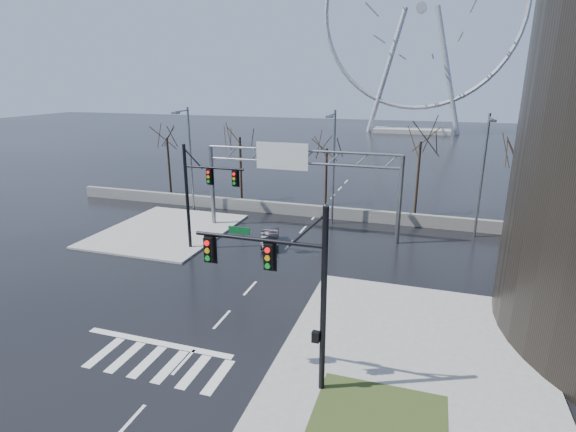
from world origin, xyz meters
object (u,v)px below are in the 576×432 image
at_px(signal_mast_far, 200,188).
at_px(car, 270,238).
at_px(ferris_wheel, 421,17).
at_px(sign_gantry, 296,173).
at_px(signal_mast_near, 290,280).

distance_m(signal_mast_far, car, 6.65).
xyz_separation_m(ferris_wheel, car, (-6.41, -83.47, -25.51)).
bearing_deg(sign_gantry, ferris_wheel, 86.16).
bearing_deg(signal_mast_far, car, 29.96).
height_order(signal_mast_near, car, signal_mast_near).
bearing_deg(signal_mast_far, sign_gantry, 47.53).
xyz_separation_m(sign_gantry, car, (-1.03, -3.43, -4.56)).
xyz_separation_m(signal_mast_near, sign_gantry, (-5.52, 19.00, 0.31)).
xyz_separation_m(signal_mast_near, signal_mast_far, (-11.01, 13.00, -0.04)).
relative_size(signal_mast_near, ferris_wheel, 0.16).
distance_m(signal_mast_near, sign_gantry, 19.79).
relative_size(sign_gantry, car, 4.31).
bearing_deg(signal_mast_far, signal_mast_near, -49.74).
bearing_deg(sign_gantry, signal_mast_near, -73.81).
distance_m(signal_mast_near, ferris_wheel, 101.29).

